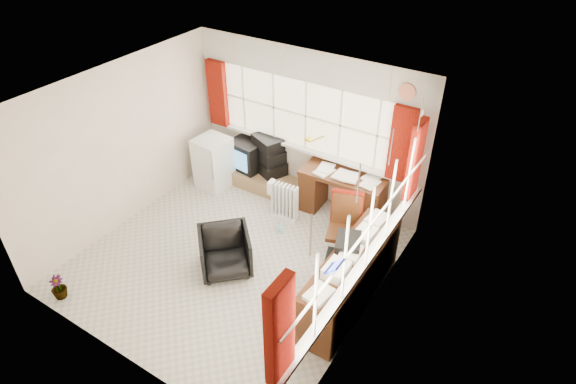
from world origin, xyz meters
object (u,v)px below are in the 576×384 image
Objects in this scene: credenza at (351,276)px; desk at (343,191)px; task_chair at (345,225)px; office_chair at (225,252)px; radiator at (285,205)px; crt_tv at (248,154)px; mini_fridge at (214,162)px; desk_lamp at (325,142)px; tv_bench at (269,184)px.

desk is at bearing 119.72° from credenza.
task_chair is 0.84m from credenza.
radiator is (0.08, 1.40, -0.05)m from office_chair.
mini_fridge is at bearing -130.04° from crt_tv.
desk reaches higher than crt_tv.
desk_lamp is 0.46× the size of mini_fridge.
radiator is at bearing 42.34° from office_chair.
desk reaches higher than tv_bench.
tv_bench is at bearing -176.65° from desk.
tv_bench is 0.64m from crt_tv.
task_chair reaches higher than desk.
crt_tv is (-2.78, 1.62, 0.11)m from credenza.
office_chair is (-0.78, -2.03, -0.11)m from desk.
mini_fridge is (-3.18, 1.15, 0.06)m from credenza.
crt_tv is at bearing 150.87° from radiator.
task_chair is at bearing -24.38° from tv_bench.
office_chair is 1.07× the size of radiator.
desk is at bearing -25.15° from desk_lamp.
desk_lamp is 1.99m from mini_fridge.
office_chair is at bearing -138.13° from task_chair.
desk_lamp is 1.49m from crt_tv.
office_chair is at bearing -73.26° from tv_bench.
task_chair is 1.54× the size of office_chair.
task_chair reaches higher than tv_bench.
mini_fridge reaches higher than crt_tv.
office_chair is at bearing -93.23° from radiator.
mini_fridge is at bearing -168.71° from desk.
crt_tv is at bearing 179.40° from desk.
desk_lamp is 1.31m from tv_bench.
mini_fridge is (-1.77, -0.69, -0.60)m from desk_lamp.
desk_lamp reaches higher than crt_tv.
desk is 2.14× the size of crt_tv.
radiator is 0.33× the size of credenza.
desk is 0.97× the size of tv_bench.
desk_lamp reaches higher than mini_fridge.
task_chair is 1.19× the size of mini_fridge.
desk_lamp is 0.21× the size of credenza.
mini_fridge is at bearing 173.48° from radiator.
task_chair is (0.96, -1.14, -0.49)m from desk_lamp.
radiator is 1.89m from credenza.
credenza is (1.69, 0.43, 0.08)m from office_chair.
desk is at bearing 42.00° from radiator.
desk reaches higher than radiator.
radiator is at bearing -103.23° from desk_lamp.
credenza is (1.41, -1.83, -0.66)m from desk_lamp.
radiator reaches higher than tv_bench.
tv_bench is (-0.87, -0.31, -0.93)m from desk_lamp.
radiator is (-0.20, -0.86, -0.79)m from desk_lamp.
radiator is at bearing 166.55° from task_chair.
mini_fridge is (-2.73, 0.46, -0.12)m from task_chair.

